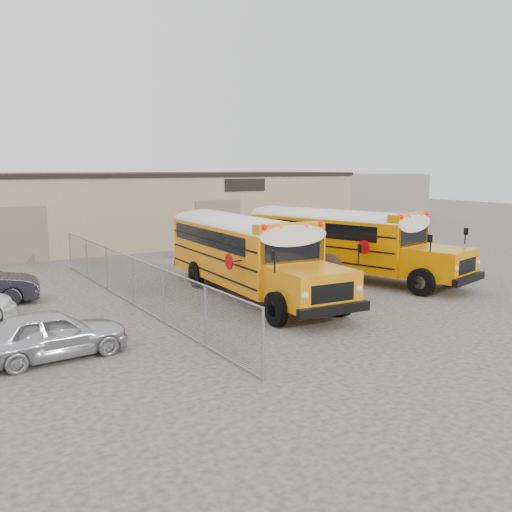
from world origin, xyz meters
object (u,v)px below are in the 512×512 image
school_bus_right (243,228)px  tarp_bundle (328,274)px  school_bus_left (187,232)px  car_silver (51,334)px

school_bus_right → tarp_bundle: 9.05m
school_bus_left → car_silver: size_ratio=2.78×
school_bus_right → car_silver: (-12.37, -11.01, -1.16)m
tarp_bundle → car_silver: 11.22m
school_bus_right → tarp_bundle: size_ratio=6.62×
school_bus_left → tarp_bundle: 8.66m
school_bus_left → school_bus_right: 3.62m
school_bus_right → school_bus_left: bearing=-170.9°
school_bus_left → school_bus_right: school_bus_left is taller
school_bus_right → car_silver: size_ratio=2.81×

